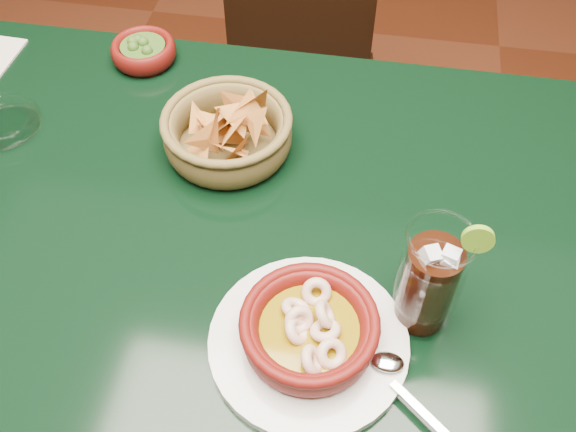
% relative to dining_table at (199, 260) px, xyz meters
% --- Properties ---
extents(ground, '(7.00, 7.00, 0.00)m').
position_rel_dining_table_xyz_m(ground, '(0.00, 0.00, -0.65)').
color(ground, '#471C0C').
rests_on(ground, ground).
extents(dining_table, '(1.20, 0.80, 0.75)m').
position_rel_dining_table_xyz_m(dining_table, '(0.00, 0.00, 0.00)').
color(dining_table, black).
rests_on(dining_table, ground).
extents(dining_chair, '(0.44, 0.44, 0.82)m').
position_rel_dining_table_xyz_m(dining_chair, '(0.05, 0.70, -0.20)').
color(dining_chair, black).
rests_on(dining_chair, ground).
extents(shrimp_plate, '(0.30, 0.24, 0.07)m').
position_rel_dining_table_xyz_m(shrimp_plate, '(0.19, -0.17, 0.13)').
color(shrimp_plate, silver).
rests_on(shrimp_plate, dining_table).
extents(chip_basket, '(0.23, 0.23, 0.14)m').
position_rel_dining_table_xyz_m(chip_basket, '(0.02, 0.14, 0.13)').
color(chip_basket, brown).
rests_on(chip_basket, dining_table).
extents(guacamole_ramekin, '(0.13, 0.13, 0.04)m').
position_rel_dining_table_xyz_m(guacamole_ramekin, '(-0.17, 0.33, 0.12)').
color(guacamole_ramekin, '#4F0C09').
rests_on(guacamole_ramekin, dining_table).
extents(cola_drink, '(0.16, 0.16, 0.18)m').
position_rel_dining_table_xyz_m(cola_drink, '(0.32, -0.10, 0.18)').
color(cola_drink, white).
rests_on(cola_drink, dining_table).
extents(glass_ashtray, '(0.13, 0.13, 0.03)m').
position_rel_dining_table_xyz_m(glass_ashtray, '(-0.34, 0.13, 0.11)').
color(glass_ashtray, white).
rests_on(glass_ashtray, dining_table).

